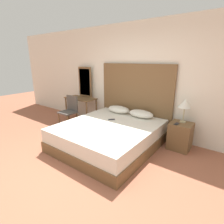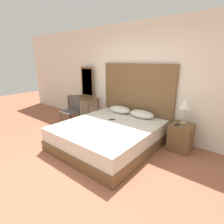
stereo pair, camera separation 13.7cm
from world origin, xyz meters
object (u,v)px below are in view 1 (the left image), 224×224
bed (109,135)px  phone_on_nightstand (177,124)px  chair (70,109)px  nightstand (180,136)px  table_lamp (185,104)px  phone_on_bed (112,119)px  vanity_desk (81,102)px

bed → phone_on_nightstand: 1.43m
bed → chair: size_ratio=2.47×
nightstand → table_lamp: bearing=92.5°
bed → nightstand: size_ratio=3.68×
nightstand → chair: (-2.95, -0.46, 0.19)m
phone_on_bed → table_lamp: size_ratio=0.31×
bed → table_lamp: table_lamp is taller
phone_on_nightstand → bed: bearing=-150.5°
phone_on_bed → vanity_desk: vanity_desk is taller
phone_on_nightstand → vanity_desk: 2.91m
phone_on_bed → table_lamp: 1.61m
nightstand → table_lamp: (-0.00, 0.08, 0.68)m
phone_on_bed → phone_on_nightstand: phone_on_nightstand is taller
nightstand → phone_on_nightstand: phone_on_nightstand is taller
nightstand → phone_on_nightstand: (-0.07, -0.10, 0.29)m
phone_on_nightstand → vanity_desk: (-2.91, 0.10, 0.02)m
table_lamp → chair: bearing=-169.6°
table_lamp → chair: (-2.95, -0.54, -0.49)m
nightstand → chair: bearing=-171.2°
vanity_desk → bed: bearing=-25.0°
bed → phone_on_bed: (-0.14, 0.27, 0.26)m
vanity_desk → table_lamp: bearing=1.6°
phone_on_bed → vanity_desk: size_ratio=0.16×
table_lamp → chair: size_ratio=0.59×
bed → vanity_desk: size_ratio=2.17×
phone_on_bed → nightstand: bearing=20.1°
bed → table_lamp: (1.28, 0.87, 0.72)m
phone_on_bed → phone_on_nightstand: bearing=17.1°
nightstand → table_lamp: table_lamp is taller
table_lamp → phone_on_nightstand: size_ratio=3.24×
phone_on_bed → vanity_desk: 1.65m
bed → nightstand: bearing=31.6°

